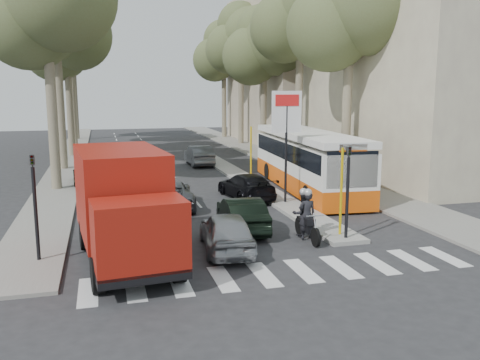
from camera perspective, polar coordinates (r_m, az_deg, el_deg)
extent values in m
plane|color=#28282B|center=(19.78, 1.29, -6.45)|extent=(120.00, 120.00, 0.00)
cube|color=gray|center=(45.74, 2.64, 3.00)|extent=(3.20, 70.00, 0.12)
cube|color=gray|center=(46.57, -18.41, 2.62)|extent=(2.40, 64.00, 0.12)
cube|color=gray|center=(30.94, 1.22, -0.30)|extent=(1.50, 26.00, 0.16)
cube|color=beige|center=(36.90, 20.00, 14.68)|extent=(11.00, 18.00, 18.00)
cube|color=#B7A88E|center=(56.28, 6.66, 12.34)|extent=(11.00, 20.00, 16.00)
cylinder|color=yellow|center=(19.63, 11.29, -1.50)|extent=(0.10, 0.10, 3.50)
cylinder|color=yellow|center=(25.05, 5.16, 1.11)|extent=(0.10, 0.10, 3.50)
cylinder|color=yellow|center=(30.68, 1.23, 2.77)|extent=(0.10, 0.10, 3.50)
cylinder|color=black|center=(24.93, 5.19, 3.04)|extent=(0.12, 0.12, 5.20)
cube|color=white|center=(24.77, 5.26, 7.63)|extent=(1.50, 0.10, 2.00)
cube|color=red|center=(24.70, 5.33, 8.90)|extent=(1.20, 0.02, 0.55)
cylinder|color=black|center=(19.23, 11.94, -2.22)|extent=(0.12, 0.12, 3.20)
imported|color=black|center=(18.97, 12.10, 2.21)|extent=(0.16, 0.41, 1.00)
cylinder|color=black|center=(17.76, -21.93, -3.74)|extent=(0.12, 0.12, 3.20)
imported|color=black|center=(17.48, -22.25, 1.04)|extent=(0.16, 0.41, 1.00)
cylinder|color=#6B604C|center=(30.31, -20.32, 6.72)|extent=(0.56, 0.56, 8.40)
sphere|color=#525A33|center=(31.20, -22.71, 16.05)|extent=(5.20, 5.20, 5.20)
cylinder|color=#6B604C|center=(38.28, -19.51, 7.73)|extent=(0.56, 0.56, 8.96)
sphere|color=#525A33|center=(39.18, -21.44, 15.64)|extent=(5.20, 5.20, 5.20)
sphere|color=#525A33|center=(37.83, -18.79, 17.98)|extent=(5.80, 5.80, 5.80)
cylinder|color=#6B604C|center=(46.26, -18.56, 7.55)|extent=(0.56, 0.56, 8.12)
sphere|color=#525A33|center=(47.02, -20.11, 13.51)|extent=(5.20, 5.20, 5.20)
sphere|color=#525A33|center=(45.63, -17.88, 15.22)|extent=(5.80, 5.80, 5.80)
sphere|color=#525A33|center=(47.67, -18.74, 16.34)|extent=(4.80, 4.80, 4.80)
cylinder|color=#6B604C|center=(54.24, -18.27, 8.58)|extent=(0.56, 0.56, 9.52)
sphere|color=#525A33|center=(55.11, -19.65, 14.54)|extent=(5.20, 5.20, 5.20)
sphere|color=#525A33|center=(53.77, -17.75, 16.23)|extent=(5.80, 5.80, 5.80)
sphere|color=#525A33|center=(55.85, -18.50, 17.35)|extent=(4.80, 4.80, 4.80)
cylinder|color=#6B604C|center=(62.24, -18.00, 8.32)|extent=(0.56, 0.56, 8.68)
sphere|color=#525A33|center=(63.01, -19.17, 13.07)|extent=(5.20, 5.20, 5.20)
sphere|color=#525A33|center=(61.62, -17.51, 14.40)|extent=(5.80, 5.80, 5.80)
sphere|color=#525A33|center=(63.65, -18.16, 15.33)|extent=(4.80, 4.80, 4.80)
cylinder|color=#6B604C|center=(31.70, 11.87, 7.24)|extent=(0.56, 0.56, 8.40)
sphere|color=#525A33|center=(31.98, 10.04, 16.47)|extent=(5.20, 5.20, 5.20)
sphere|color=#525A33|center=(31.77, 14.52, 18.55)|extent=(5.80, 5.80, 5.80)
cylinder|color=#6B604C|center=(39.00, 6.62, 8.46)|extent=(0.56, 0.56, 9.24)
sphere|color=#525A33|center=(39.47, 5.04, 16.67)|extent=(5.20, 5.20, 5.20)
sphere|color=#525A33|center=(39.06, 8.58, 18.63)|extent=(5.80, 5.80, 5.80)
cylinder|color=#6B604C|center=(46.48, 2.65, 7.88)|extent=(0.56, 0.56, 7.84)
sphere|color=#525A33|center=(46.83, 1.27, 13.73)|extent=(5.20, 5.20, 5.20)
sphere|color=#525A33|center=(46.17, 4.13, 15.16)|extent=(5.80, 5.80, 5.80)
sphere|color=#525A33|center=(47.86, 2.54, 16.34)|extent=(4.80, 4.80, 4.80)
cylinder|color=#6B604C|center=(54.15, 0.11, 8.78)|extent=(0.56, 0.56, 8.96)
sphere|color=#525A33|center=(54.63, -1.10, 14.49)|extent=(5.20, 5.20, 5.20)
sphere|color=#525A33|center=(53.91, 1.31, 15.92)|extent=(5.80, 5.80, 5.80)
sphere|color=#525A33|center=(55.68, 0.01, 17.06)|extent=(4.80, 4.80, 4.80)
cylinder|color=#6B604C|center=(61.92, -1.80, 8.66)|extent=(0.56, 0.56, 8.40)
sphere|color=#525A33|center=(62.38, -2.87, 13.35)|extent=(5.20, 5.20, 5.20)
sphere|color=#525A33|center=(61.55, -0.81, 14.52)|extent=(5.80, 5.80, 5.80)
sphere|color=#525A33|center=(63.32, -1.90, 15.48)|extent=(4.80, 4.80, 4.80)
imported|color=#9EA2A6|center=(17.99, -1.51, -5.77)|extent=(2.09, 4.31, 1.42)
imported|color=black|center=(20.51, 0.21, -3.84)|extent=(1.76, 4.31, 1.39)
imported|color=#515359|center=(24.87, -7.86, -1.58)|extent=(2.51, 4.84, 1.30)
imported|color=black|center=(26.65, 0.69, -0.68)|extent=(2.40, 4.78, 1.33)
imported|color=#A1A4A9|center=(36.99, -12.21, 2.03)|extent=(1.99, 3.89, 1.27)
imported|color=#4F5256|center=(38.87, -4.63, 2.78)|extent=(1.64, 4.59, 1.51)
imported|color=black|center=(32.06, -16.69, 0.61)|extent=(1.94, 4.32, 1.23)
cube|color=black|center=(17.18, -12.65, -7.05)|extent=(3.22, 7.11, 0.29)
cylinder|color=black|center=(14.92, -15.68, -10.27)|extent=(0.45, 1.06, 1.03)
cylinder|color=black|center=(15.28, -6.98, -9.49)|extent=(0.45, 1.06, 1.03)
cylinder|color=black|center=(19.07, -17.01, -5.90)|extent=(0.45, 1.06, 1.03)
cylinder|color=black|center=(19.35, -10.20, -5.39)|extent=(0.45, 1.06, 1.03)
cube|color=maroon|center=(14.39, -11.19, -6.04)|extent=(2.68, 1.86, 1.95)
cube|color=black|center=(13.62, -10.66, -5.94)|extent=(2.29, 0.33, 1.03)
cube|color=maroon|center=(17.68, -13.30, -1.22)|extent=(3.12, 5.06, 2.87)
cube|color=#E4550C|center=(29.39, 7.46, 0.12)|extent=(3.70, 12.93, 1.00)
cube|color=white|center=(29.19, 7.51, 2.70)|extent=(3.70, 12.93, 1.66)
cube|color=black|center=(29.15, 7.53, 3.34)|extent=(3.68, 12.42, 0.94)
cube|color=white|center=(29.06, 7.57, 5.08)|extent=(3.70, 12.93, 0.33)
cube|color=black|center=(23.30, 12.51, 1.14)|extent=(2.44, 0.24, 1.66)
cube|color=#E4550C|center=(23.18, 12.60, 3.52)|extent=(1.33, 0.16, 0.36)
cylinder|color=black|center=(25.21, 7.67, -1.78)|extent=(0.39, 1.09, 1.07)
cylinder|color=black|center=(26.13, 12.94, -1.53)|extent=(0.39, 1.09, 1.07)
cylinder|color=black|center=(32.67, 3.21, 0.98)|extent=(0.39, 1.09, 1.07)
cylinder|color=black|center=(33.38, 7.43, 1.10)|extent=(0.39, 1.09, 1.07)
cylinder|color=black|center=(18.71, 8.49, -6.39)|extent=(0.12, 0.71, 0.70)
cylinder|color=black|center=(20.18, 6.68, -5.14)|extent=(0.12, 0.71, 0.70)
cylinder|color=silver|center=(18.67, 8.43, -5.10)|extent=(0.07, 0.44, 0.88)
cube|color=black|center=(19.46, 7.50, -5.29)|extent=(0.26, 0.83, 0.33)
cube|color=black|center=(19.18, 7.76, -4.60)|extent=(0.34, 0.50, 0.24)
cube|color=black|center=(19.69, 7.16, -4.41)|extent=(0.32, 0.72, 0.13)
cylinder|color=silver|center=(18.64, 8.38, -4.00)|extent=(0.68, 0.06, 0.04)
imported|color=black|center=(19.34, 7.53, -3.91)|extent=(0.68, 0.45, 1.85)
imported|color=black|center=(19.75, 7.05, -3.78)|extent=(0.85, 0.48, 1.73)
sphere|color=#B2B2B7|center=(19.10, 7.65, -1.42)|extent=(0.31, 0.31, 0.31)
sphere|color=#B2B2B7|center=(19.53, 7.14, -1.35)|extent=(0.31, 0.31, 0.31)
imported|color=#3C2E45|center=(28.52, 13.17, 0.59)|extent=(0.85, 1.23, 1.91)
imported|color=#6A614F|center=(29.23, 12.36, 0.71)|extent=(1.17, 0.57, 1.78)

